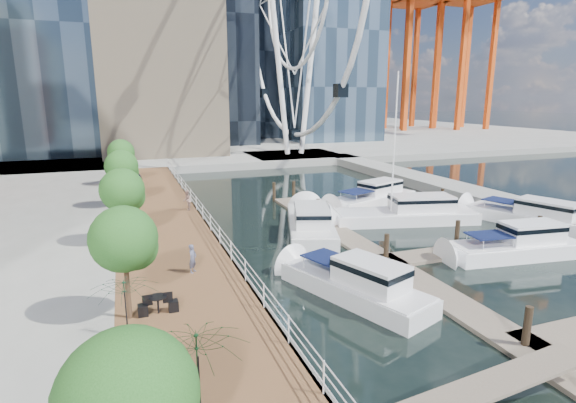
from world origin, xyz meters
The scene contains 17 objects.
ground centered at (0.00, 0.00, 0.00)m, with size 520.00×520.00×0.00m, color black.
boardwalk centered at (-9.00, 15.00, 0.50)m, with size 6.00×60.00×1.00m, color brown.
seawall centered at (-6.00, 15.00, 0.50)m, with size 0.25×60.00×1.00m, color #595954.
land_far centered at (0.00, 102.00, 0.50)m, with size 200.00×114.00×1.00m, color gray.
breakwater centered at (20.00, 20.00, 0.50)m, with size 4.00×60.00×1.00m, color gray.
pier centered at (14.00, 52.00, 0.50)m, with size 14.00×12.00×1.00m, color gray.
railing centered at (-6.10, 15.00, 1.52)m, with size 0.10×60.00×1.05m, color white, non-canonical shape.
floating_docks centered at (7.97, 9.98, 0.49)m, with size 16.00×34.00×2.60m.
port_cranes centered at (67.67, 95.67, 20.00)m, with size 40.00×52.00×38.00m.
street_trees centered at (-11.40, 14.00, 4.29)m, with size 2.60×42.60×4.60m.
cafe_tables centered at (-10.40, -2.00, 1.37)m, with size 2.50×13.70×0.74m.
yacht_foreground centered at (11.04, 6.16, 0.00)m, with size 2.50×9.32×2.15m, color white, non-canonical shape.
pedestrian_near centered at (-8.30, 7.98, 1.73)m, with size 0.54×0.35×1.47m, color #4B4D65.
pedestrian_mid centered at (-6.78, 21.09, 1.80)m, with size 0.78×0.60×1.60m, color gray.
pedestrian_far centered at (-10.19, 31.56, 1.99)m, with size 1.15×0.48×1.97m, color #2F313A.
moored_yachts centered at (8.67, 13.48, 0.00)m, with size 24.72×32.52×11.50m.
cafe_seating centered at (-10.48, -3.19, 2.18)m, with size 4.74×16.12×2.56m.
Camera 1 is at (-11.12, -13.65, 9.59)m, focal length 28.00 mm.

